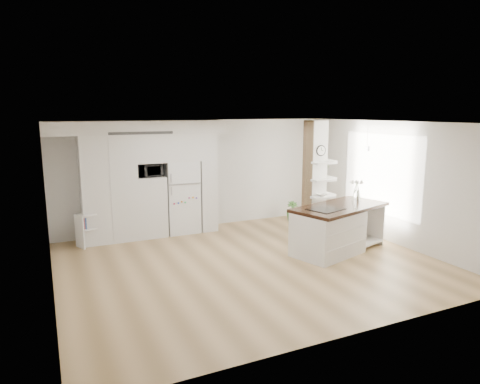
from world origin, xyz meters
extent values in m
cube|color=tan|center=(0.00, 0.00, 0.00)|extent=(7.00, 6.00, 0.01)
cube|color=white|center=(0.00, 0.00, 2.70)|extent=(7.00, 6.00, 0.04)
cube|color=silver|center=(0.00, 3.00, 1.35)|extent=(7.00, 0.04, 2.70)
cube|color=silver|center=(0.00, -3.00, 1.35)|extent=(7.00, 0.04, 2.70)
cube|color=silver|center=(-3.50, 0.00, 1.35)|extent=(0.04, 6.00, 2.70)
cube|color=silver|center=(3.50, 0.00, 1.35)|extent=(0.04, 6.00, 2.70)
cube|color=white|center=(-2.20, 2.67, 1.20)|extent=(1.20, 0.65, 2.40)
cube|color=white|center=(-1.27, 2.67, 0.71)|extent=(0.65, 0.65, 1.42)
cube|color=white|center=(-1.27, 2.67, 2.08)|extent=(0.65, 0.65, 0.65)
cube|color=white|center=(-0.53, 2.67, 2.08)|extent=(0.85, 0.65, 0.65)
cube|color=white|center=(0.10, 2.67, 1.20)|extent=(0.40, 0.65, 2.40)
cube|color=silver|center=(-1.50, 2.65, 2.55)|extent=(4.00, 0.70, 0.30)
cube|color=#262626|center=(-1.50, 2.31, 2.44)|extent=(1.40, 0.04, 0.06)
cube|color=white|center=(-0.53, 2.68, 0.88)|extent=(0.78, 0.66, 1.75)
cube|color=#B2B2B7|center=(-0.53, 2.34, 1.24)|extent=(0.78, 0.01, 0.03)
cube|color=silver|center=(2.30, 1.20, 1.35)|extent=(0.40, 0.40, 2.70)
cube|color=tan|center=(2.09, 1.20, 1.35)|extent=(0.02, 0.40, 2.70)
cube|color=tan|center=(2.30, 1.41, 1.35)|extent=(0.40, 0.02, 2.70)
cylinder|color=black|center=(2.30, 0.99, 2.02)|extent=(0.25, 0.03, 0.25)
cylinder|color=white|center=(2.30, 0.98, 2.02)|extent=(0.21, 0.01, 0.21)
plane|color=white|center=(3.48, 0.30, 1.50)|extent=(0.00, 2.40, 2.40)
cylinder|color=white|center=(1.70, 0.15, 2.12)|extent=(0.12, 0.12, 0.10)
cube|color=white|center=(1.69, -0.20, 0.45)|extent=(1.61, 1.29, 0.91)
cube|color=white|center=(2.67, 0.10, 0.12)|extent=(0.99, 1.10, 0.04)
cube|color=white|center=(3.02, 0.20, 0.45)|extent=(0.30, 0.89, 0.91)
cube|color=#311D0E|center=(2.05, -0.09, 0.94)|extent=(2.36, 1.61, 0.06)
cube|color=black|center=(1.59, -0.23, 0.98)|extent=(0.78, 0.70, 0.01)
cube|color=olive|center=(2.62, 0.08, 0.28)|extent=(0.51, 0.44, 0.27)
cylinder|color=white|center=(2.75, 0.23, 1.08)|extent=(0.12, 0.12, 0.22)
cube|color=white|center=(-2.89, 2.38, 0.37)|extent=(0.17, 0.34, 0.73)
cube|color=white|center=(-2.36, 2.62, 0.37)|extent=(0.17, 0.34, 0.73)
cube|color=white|center=(-2.63, 2.50, 0.72)|extent=(0.71, 0.58, 0.03)
cube|color=white|center=(-2.63, 2.50, 0.40)|extent=(0.68, 0.56, 0.03)
sphere|color=white|center=(-2.55, 2.53, 0.18)|extent=(0.36, 0.36, 0.36)
imported|color=#3F7930|center=(2.01, 0.55, 0.22)|extent=(0.27, 0.24, 0.43)
imported|color=#3F7930|center=(2.48, 2.46, 0.26)|extent=(0.36, 0.36, 0.53)
imported|color=#2D2D2D|center=(-1.27, 2.62, 1.57)|extent=(0.54, 0.37, 0.30)
imported|color=#3F7930|center=(2.63, 1.30, 1.52)|extent=(0.27, 0.23, 0.30)
imported|color=white|center=(2.30, 0.90, 1.00)|extent=(0.22, 0.22, 0.05)
camera|label=1|loc=(-3.50, -7.09, 2.91)|focal=32.00mm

